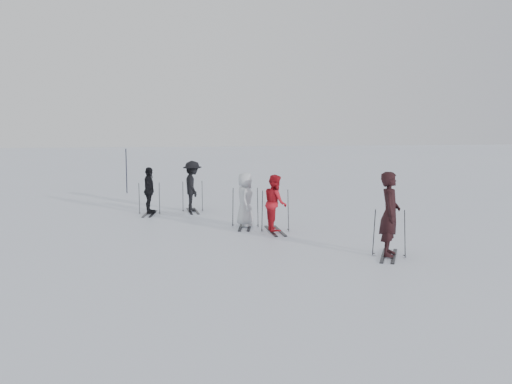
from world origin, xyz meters
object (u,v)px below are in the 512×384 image
(skier_near_dark, at_px, (390,215))
(skier_grey, at_px, (245,200))
(skier_uphill_far, at_px, (193,187))
(skier_uphill_left, at_px, (149,191))
(skier_red, at_px, (275,204))
(piste_marker, at_px, (126,171))

(skier_near_dark, bearing_deg, skier_grey, 57.60)
(skier_uphill_far, bearing_deg, skier_uphill_left, 100.81)
(skier_red, bearing_deg, piste_marker, 25.70)
(skier_near_dark, bearing_deg, piste_marker, 52.15)
(skier_grey, bearing_deg, skier_red, -128.45)
(skier_grey, xyz_separation_m, skier_uphill_far, (-1.36, 3.28, 0.08))
(skier_uphill_left, distance_m, skier_uphill_far, 1.55)
(skier_uphill_left, relative_size, skier_uphill_far, 0.90)
(skier_uphill_far, relative_size, piste_marker, 0.89)
(skier_red, height_order, skier_uphill_far, skier_uphill_far)
(skier_red, height_order, skier_grey, skier_red)
(skier_red, relative_size, skier_uphill_far, 0.92)
(skier_grey, height_order, skier_uphill_left, skier_grey)
(skier_red, relative_size, skier_grey, 1.00)
(skier_grey, height_order, skier_uphill_far, skier_uphill_far)
(skier_red, relative_size, skier_uphill_left, 1.02)
(skier_uphill_far, bearing_deg, skier_red, -155.79)
(skier_uphill_far, bearing_deg, skier_grey, -159.81)
(skier_grey, relative_size, skier_uphill_far, 0.92)
(skier_near_dark, bearing_deg, skier_uphill_far, 53.99)
(skier_red, bearing_deg, skier_uphill_far, 27.49)
(skier_red, height_order, skier_uphill_left, skier_red)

